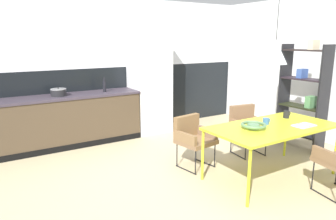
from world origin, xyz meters
TOP-DOWN VIEW (x-y plane):
  - ground_plane at (0.00, 0.00)m, footprint 7.92×7.92m
  - back_wall_splashback_dark at (0.00, 2.94)m, footprint 6.09×0.12m
  - back_wall_panel_upper at (0.00, 2.94)m, footprint 6.09×0.12m
  - kitchen_counter at (-1.35, 2.58)m, footprint 3.12×0.63m
  - refrigerator_column at (0.57, 2.58)m, footprint 0.72×0.60m
  - dining_table at (0.90, -0.21)m, footprint 1.75×0.90m
  - armchair_head_of_table at (1.30, 0.64)m, footprint 0.54×0.52m
  - armchair_by_stool at (0.24, 0.67)m, footprint 0.55×0.54m
  - fruit_bowl at (0.58, -0.17)m, footprint 0.33×0.33m
  - open_book at (1.25, -0.43)m, footprint 0.30×0.19m
  - mug_glass_clear at (1.41, -0.02)m, footprint 0.13×0.08m
  - mug_short_terracotta at (0.89, -0.10)m, footprint 0.12×0.08m
  - cooking_pot at (-1.19, 2.58)m, footprint 0.26×0.26m
  - bottle_wine_green at (-0.37, 2.57)m, footprint 0.06×0.06m
  - open_shelf_unit at (2.30, 0.34)m, footprint 0.30×0.78m
  - pendant_lamp_over_table_near at (0.90, -0.16)m, footprint 0.31×0.31m

SIDE VIEW (x-z plane):
  - ground_plane at x=0.00m, z-range 0.00..0.00m
  - kitchen_counter at x=-1.35m, z-range 0.00..0.90m
  - armchair_by_stool at x=0.24m, z-range 0.10..0.85m
  - armchair_head_of_table at x=1.30m, z-range 0.11..0.90m
  - back_wall_splashback_dark at x=0.00m, z-range 0.00..1.31m
  - dining_table at x=0.90m, z-range 0.32..1.04m
  - open_book at x=1.25m, z-range 0.72..0.74m
  - mug_short_terracotta at x=0.89m, z-range 0.72..0.81m
  - fruit_bowl at x=0.58m, z-range 0.73..0.80m
  - mug_glass_clear at x=1.41m, z-range 0.72..0.83m
  - open_shelf_unit at x=2.30m, z-range 0.02..1.85m
  - cooking_pot at x=-1.19m, z-range 0.88..1.03m
  - bottle_wine_green at x=-0.37m, z-range 0.87..1.14m
  - refrigerator_column at x=0.57m, z-range 0.00..2.07m
  - pendant_lamp_over_table_near at x=0.90m, z-range 1.16..2.20m
  - back_wall_panel_upper at x=0.00m, z-range 1.31..2.61m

